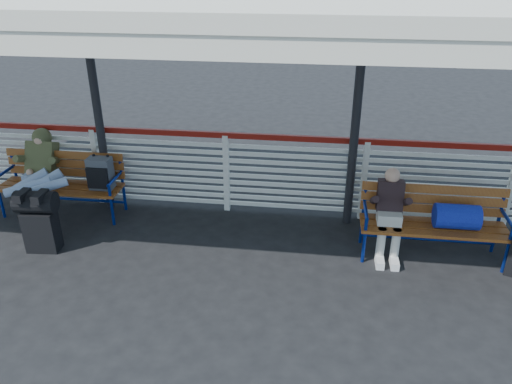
# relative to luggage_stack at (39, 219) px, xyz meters

# --- Properties ---
(ground) EXTENTS (60.00, 60.00, 0.00)m
(ground) POSITION_rel_luggage_stack_xyz_m (2.19, -0.47, -0.46)
(ground) COLOR black
(ground) RESTS_ON ground
(fence) EXTENTS (12.08, 0.08, 1.24)m
(fence) POSITION_rel_luggage_stack_xyz_m (2.19, 1.43, 0.20)
(fence) COLOR silver
(fence) RESTS_ON ground
(canopy) EXTENTS (12.60, 3.60, 3.16)m
(canopy) POSITION_rel_luggage_stack_xyz_m (2.19, 0.40, 2.58)
(canopy) COLOR silver
(canopy) RESTS_ON ground
(luggage_stack) EXTENTS (0.53, 0.33, 0.85)m
(luggage_stack) POSITION_rel_luggage_stack_xyz_m (0.00, 0.00, 0.00)
(luggage_stack) COLOR black
(luggage_stack) RESTS_ON ground
(bench_left) EXTENTS (1.80, 0.56, 0.94)m
(bench_left) POSITION_rel_luggage_stack_xyz_m (0.01, 1.03, 0.14)
(bench_left) COLOR brown
(bench_left) RESTS_ON ground
(bench_right) EXTENTS (1.80, 0.56, 0.92)m
(bench_right) POSITION_rel_luggage_stack_xyz_m (5.11, 0.52, 0.12)
(bench_right) COLOR brown
(bench_right) RESTS_ON ground
(traveler_man) EXTENTS (0.94, 1.64, 0.77)m
(traveler_man) POSITION_rel_luggage_stack_xyz_m (-0.35, 0.69, 0.25)
(traveler_man) COLOR #98AACD
(traveler_man) RESTS_ON ground
(companion_person) EXTENTS (0.32, 0.66, 1.15)m
(companion_person) POSITION_rel_luggage_stack_xyz_m (4.45, 0.50, 0.13)
(companion_person) COLOR beige
(companion_person) RESTS_ON ground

